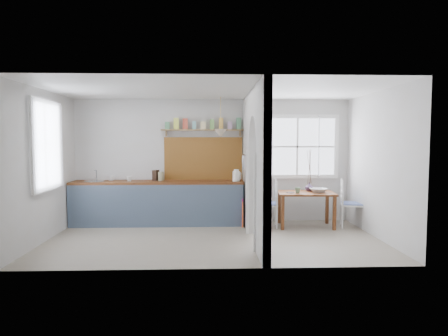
{
  "coord_description": "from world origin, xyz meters",
  "views": [
    {
      "loc": [
        -0.08,
        -6.89,
        1.74
      ],
      "look_at": [
        0.2,
        0.52,
        1.22
      ],
      "focal_mm": 32.0,
      "sensor_mm": 36.0,
      "label": 1
    }
  ],
  "objects_px": {
    "kettle": "(236,175)",
    "vase": "(309,187)",
    "chair_right": "(352,203)",
    "chair_left": "(267,203)",
    "dining_table": "(306,209)"
  },
  "relations": [
    {
      "from": "vase",
      "to": "chair_right",
      "type": "bearing_deg",
      "value": -17.32
    },
    {
      "from": "kettle",
      "to": "vase",
      "type": "relative_size",
      "value": 1.38
    },
    {
      "from": "chair_right",
      "to": "vase",
      "type": "distance_m",
      "value": 0.9
    },
    {
      "from": "dining_table",
      "to": "vase",
      "type": "height_order",
      "value": "vase"
    },
    {
      "from": "dining_table",
      "to": "vase",
      "type": "xyz_separation_m",
      "value": [
        0.11,
        0.17,
        0.44
      ]
    },
    {
      "from": "dining_table",
      "to": "vase",
      "type": "bearing_deg",
      "value": 60.91
    },
    {
      "from": "kettle",
      "to": "vase",
      "type": "xyz_separation_m",
      "value": [
        1.5,
        -0.03,
        -0.24
      ]
    },
    {
      "from": "dining_table",
      "to": "kettle",
      "type": "bearing_deg",
      "value": 175.4
    },
    {
      "from": "dining_table",
      "to": "vase",
      "type": "distance_m",
      "value": 0.48
    },
    {
      "from": "chair_left",
      "to": "vase",
      "type": "height_order",
      "value": "chair_left"
    },
    {
      "from": "chair_left",
      "to": "chair_right",
      "type": "height_order",
      "value": "chair_right"
    },
    {
      "from": "chair_right",
      "to": "dining_table",
      "type": "bearing_deg",
      "value": 100.11
    },
    {
      "from": "chair_right",
      "to": "kettle",
      "type": "bearing_deg",
      "value": 98.15
    },
    {
      "from": "dining_table",
      "to": "vase",
      "type": "relative_size",
      "value": 6.31
    },
    {
      "from": "chair_left",
      "to": "vase",
      "type": "relative_size",
      "value": 5.31
    }
  ]
}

